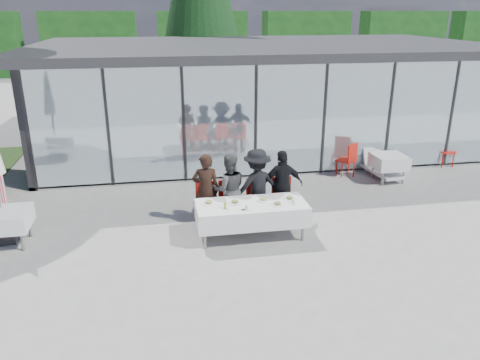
% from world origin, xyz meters
% --- Properties ---
extents(ground, '(90.00, 90.00, 0.00)m').
position_xyz_m(ground, '(0.00, 0.00, 0.00)').
color(ground, gray).
rests_on(ground, ground).
extents(pavilion, '(14.80, 8.80, 3.44)m').
position_xyz_m(pavilion, '(2.00, 8.16, 2.15)').
color(pavilion, gray).
rests_on(pavilion, ground).
extents(treeline, '(62.50, 2.00, 4.40)m').
position_xyz_m(treeline, '(-2.00, 28.00, 2.20)').
color(treeline, '#123B13').
rests_on(treeline, ground).
extents(dining_table, '(2.26, 0.96, 0.75)m').
position_xyz_m(dining_table, '(0.21, 0.45, 0.54)').
color(dining_table, white).
rests_on(dining_table, ground).
extents(diner_a, '(0.64, 0.64, 1.62)m').
position_xyz_m(diner_a, '(-0.64, 1.22, 0.81)').
color(diner_a, black).
rests_on(diner_a, ground).
extents(diner_chair_a, '(0.44, 0.44, 0.97)m').
position_xyz_m(diner_chair_a, '(-0.64, 1.20, 0.54)').
color(diner_chair_a, red).
rests_on(diner_chair_a, ground).
extents(diner_b, '(0.78, 0.78, 1.59)m').
position_xyz_m(diner_b, '(-0.14, 1.22, 0.79)').
color(diner_b, '#494949').
rests_on(diner_b, ground).
extents(diner_chair_b, '(0.44, 0.44, 0.97)m').
position_xyz_m(diner_chair_b, '(-0.14, 1.20, 0.54)').
color(diner_chair_b, red).
rests_on(diner_chair_b, ground).
extents(diner_c, '(1.31, 1.31, 1.67)m').
position_xyz_m(diner_c, '(0.48, 1.22, 0.83)').
color(diner_c, black).
rests_on(diner_c, ground).
extents(diner_chair_c, '(0.44, 0.44, 0.97)m').
position_xyz_m(diner_chair_c, '(0.48, 1.20, 0.54)').
color(diner_chair_c, red).
rests_on(diner_chair_c, ground).
extents(diner_d, '(0.96, 0.96, 1.60)m').
position_xyz_m(diner_d, '(1.06, 1.22, 0.80)').
color(diner_d, black).
rests_on(diner_d, ground).
extents(diner_chair_d, '(0.44, 0.44, 0.97)m').
position_xyz_m(diner_chair_d, '(1.06, 1.20, 0.54)').
color(diner_chair_d, red).
rests_on(diner_chair_d, ground).
extents(plate_a, '(0.28, 0.28, 0.07)m').
position_xyz_m(plate_a, '(-0.65, 0.60, 0.77)').
color(plate_a, white).
rests_on(plate_a, dining_table).
extents(plate_b, '(0.28, 0.28, 0.07)m').
position_xyz_m(plate_b, '(-0.12, 0.53, 0.77)').
color(plate_b, white).
rests_on(plate_b, dining_table).
extents(plate_c, '(0.28, 0.28, 0.07)m').
position_xyz_m(plate_c, '(0.48, 0.57, 0.77)').
color(plate_c, white).
rests_on(plate_c, dining_table).
extents(plate_d, '(0.28, 0.28, 0.07)m').
position_xyz_m(plate_d, '(1.03, 0.54, 0.77)').
color(plate_d, white).
rests_on(plate_d, dining_table).
extents(plate_extra, '(0.28, 0.28, 0.07)m').
position_xyz_m(plate_extra, '(0.71, 0.28, 0.77)').
color(plate_extra, white).
rests_on(plate_extra, dining_table).
extents(juice_bottle, '(0.06, 0.06, 0.13)m').
position_xyz_m(juice_bottle, '(-0.36, 0.28, 0.82)').
color(juice_bottle, '#99B84C').
rests_on(juice_bottle, dining_table).
extents(drinking_glasses, '(1.06, 0.20, 0.10)m').
position_xyz_m(drinking_glasses, '(0.54, 0.21, 0.80)').
color(drinking_glasses, silver).
rests_on(drinking_glasses, dining_table).
extents(folded_eyeglasses, '(0.14, 0.03, 0.01)m').
position_xyz_m(folded_eyeglasses, '(0.01, 0.15, 0.76)').
color(folded_eyeglasses, black).
rests_on(folded_eyeglasses, dining_table).
extents(spare_table_left, '(0.86, 0.86, 0.74)m').
position_xyz_m(spare_table_left, '(-4.63, 0.94, 0.55)').
color(spare_table_left, white).
rests_on(spare_table_left, ground).
extents(spare_table_right, '(0.86, 0.86, 0.74)m').
position_xyz_m(spare_table_right, '(4.60, 3.15, 0.55)').
color(spare_table_right, white).
rests_on(spare_table_right, ground).
extents(spare_chair_a, '(0.55, 0.55, 0.97)m').
position_xyz_m(spare_chair_a, '(6.89, 4.18, 0.54)').
color(spare_chair_a, red).
rests_on(spare_chair_a, ground).
extents(spare_chair_b, '(0.61, 0.61, 0.97)m').
position_xyz_m(spare_chair_b, '(3.66, 3.70, 0.54)').
color(spare_chair_b, red).
rests_on(spare_chair_b, ground).
extents(lounger, '(0.76, 1.40, 0.72)m').
position_xyz_m(lounger, '(4.56, 3.56, 0.26)').
color(lounger, silver).
rests_on(lounger, ground).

